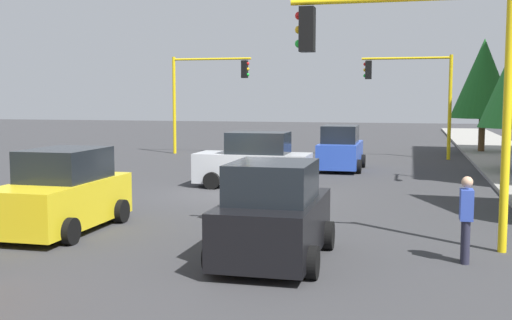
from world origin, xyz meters
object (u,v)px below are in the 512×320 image
(traffic_signal_far_left, at_px, (413,85))
(traffic_signal_far_right, at_px, (205,85))
(traffic_signal_near_left, at_px, (415,67))
(car_blue, at_px, (340,150))
(car_yellow, at_px, (62,194))
(car_silver, at_px, (254,162))
(tree_roadside_far, at_px, (484,79))
(pedestrian_crossing, at_px, (466,217))
(car_black, at_px, (274,216))

(traffic_signal_far_left, bearing_deg, traffic_signal_far_right, -90.00)
(traffic_signal_near_left, height_order, car_blue, traffic_signal_near_left)
(traffic_signal_near_left, xyz_separation_m, car_yellow, (0.27, -8.18, -2.94))
(traffic_signal_far_left, distance_m, traffic_signal_near_left, 20.00)
(car_silver, relative_size, car_blue, 1.07)
(tree_roadside_far, bearing_deg, car_yellow, -26.36)
(traffic_signal_near_left, relative_size, car_yellow, 1.34)
(car_yellow, distance_m, pedestrian_crossing, 9.24)
(traffic_signal_near_left, bearing_deg, car_yellow, -88.11)
(traffic_signal_far_right, xyz_separation_m, car_blue, (5.97, 8.26, -2.98))
(traffic_signal_far_left, distance_m, tree_roadside_far, 5.57)
(traffic_signal_far_left, distance_m, car_blue, 7.31)
(traffic_signal_near_left, bearing_deg, pedestrian_crossing, 43.14)
(car_black, bearing_deg, car_yellow, -105.51)
(traffic_signal_far_left, xyz_separation_m, car_blue, (5.97, -3.05, -2.91))
(traffic_signal_far_left, bearing_deg, traffic_signal_near_left, 0.02)
(car_blue, distance_m, pedestrian_crossing, 15.66)
(traffic_signal_far_right, xyz_separation_m, car_yellow, (20.27, 3.14, -2.98))
(car_yellow, height_order, car_blue, same)
(car_yellow, relative_size, car_black, 1.11)
(traffic_signal_near_left, bearing_deg, car_silver, -145.59)
(traffic_signal_far_right, relative_size, car_black, 1.50)
(car_blue, bearing_deg, traffic_signal_far_left, 152.93)
(traffic_signal_far_right, distance_m, tree_roadside_far, 15.69)
(traffic_signal_far_right, bearing_deg, car_yellow, 8.80)
(traffic_signal_far_right, distance_m, car_yellow, 20.73)
(traffic_signal_near_left, height_order, pedestrian_crossing, traffic_signal_near_left)
(traffic_signal_far_right, bearing_deg, car_blue, 54.14)
(car_silver, bearing_deg, car_blue, 158.13)
(car_yellow, bearing_deg, car_blue, 160.30)
(traffic_signal_far_right, relative_size, traffic_signal_near_left, 1.01)
(car_blue, height_order, pedestrian_crossing, car_blue)
(car_silver, bearing_deg, car_black, 16.18)
(traffic_signal_far_right, distance_m, pedestrian_crossing, 24.61)
(car_yellow, relative_size, car_blue, 1.06)
(traffic_signal_near_left, xyz_separation_m, pedestrian_crossing, (1.09, 1.02, -2.93))
(traffic_signal_far_right, xyz_separation_m, pedestrian_crossing, (21.09, 12.34, -2.97))
(traffic_signal_far_left, relative_size, car_silver, 1.31)
(car_yellow, distance_m, car_blue, 15.19)
(car_silver, distance_m, car_black, 10.21)
(traffic_signal_far_left, relative_size, traffic_signal_far_right, 0.98)
(traffic_signal_far_left, relative_size, tree_roadside_far, 0.82)
(traffic_signal_near_left, bearing_deg, traffic_signal_far_left, -179.98)
(traffic_signal_far_left, xyz_separation_m, car_silver, (12.00, -5.47, -2.91))
(car_yellow, xyz_separation_m, car_blue, (-14.30, 5.12, -0.00))
(traffic_signal_far_left, bearing_deg, car_black, -6.87)
(traffic_signal_far_left, relative_size, traffic_signal_near_left, 0.99)
(traffic_signal_far_right, height_order, car_yellow, traffic_signal_far_right)
(traffic_signal_far_left, bearing_deg, tree_roadside_far, 136.07)
(traffic_signal_near_left, height_order, car_silver, traffic_signal_near_left)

